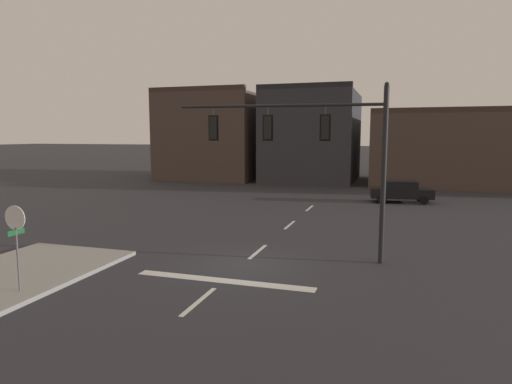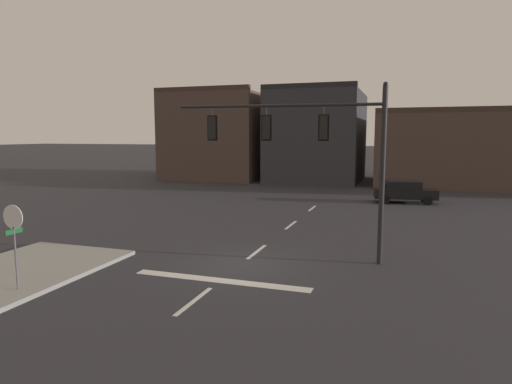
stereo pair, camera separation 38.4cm
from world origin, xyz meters
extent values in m
plane|color=#2B2B30|center=(0.00, 0.00, 0.00)|extent=(400.00, 400.00, 0.00)
cube|color=gray|center=(-7.20, -4.00, 0.07)|extent=(5.00, 8.00, 0.15)
cube|color=silver|center=(0.00, -2.00, 0.00)|extent=(6.40, 0.50, 0.01)
cube|color=silver|center=(0.00, -4.00, 0.00)|extent=(0.16, 2.40, 0.01)
cube|color=silver|center=(0.00, 2.00, 0.00)|extent=(0.16, 2.40, 0.01)
cube|color=silver|center=(0.00, 8.00, 0.00)|extent=(0.16, 2.40, 0.01)
cube|color=silver|center=(0.00, 14.00, 0.00)|extent=(0.16, 2.40, 0.01)
cylinder|color=black|center=(5.07, 1.80, 3.39)|extent=(0.20, 0.20, 6.77)
cylinder|color=black|center=(1.07, 1.40, 6.10)|extent=(8.02, 0.93, 0.12)
sphere|color=black|center=(5.07, 1.80, 6.82)|extent=(0.18, 0.18, 0.18)
cylinder|color=#56565B|center=(2.85, 1.58, 5.86)|extent=(0.03, 0.03, 0.35)
cube|color=black|center=(2.85, 1.58, 5.24)|extent=(0.32, 0.27, 0.90)
sphere|color=red|center=(2.83, 1.71, 5.52)|extent=(0.20, 0.20, 0.20)
sphere|color=#2D2314|center=(2.83, 1.71, 5.24)|extent=(0.20, 0.20, 0.20)
sphere|color=black|center=(2.83, 1.71, 4.96)|extent=(0.20, 0.20, 0.20)
cube|color=black|center=(2.85, 1.56, 5.24)|extent=(0.42, 0.07, 1.02)
cylinder|color=#56565B|center=(0.62, 1.35, 5.86)|extent=(0.03, 0.03, 0.35)
cube|color=black|center=(0.62, 1.35, 5.24)|extent=(0.32, 0.27, 0.90)
sphere|color=red|center=(0.61, 1.48, 5.52)|extent=(0.20, 0.20, 0.20)
sphere|color=#2D2314|center=(0.61, 1.48, 5.24)|extent=(0.20, 0.20, 0.20)
sphere|color=black|center=(0.61, 1.48, 4.96)|extent=(0.20, 0.20, 0.20)
cube|color=black|center=(0.62, 1.33, 5.24)|extent=(0.42, 0.07, 1.02)
cylinder|color=#56565B|center=(-1.60, 1.12, 5.86)|extent=(0.03, 0.03, 0.35)
cube|color=black|center=(-1.60, 1.12, 5.24)|extent=(0.32, 0.27, 0.90)
sphere|color=red|center=(-1.62, 1.25, 5.52)|extent=(0.20, 0.20, 0.20)
sphere|color=#2D2314|center=(-1.62, 1.25, 5.24)|extent=(0.20, 0.20, 0.20)
sphere|color=black|center=(-1.62, 1.25, 4.96)|extent=(0.20, 0.20, 0.20)
cube|color=black|center=(-1.60, 1.10, 5.24)|extent=(0.42, 0.07, 1.02)
cylinder|color=#56565B|center=(-5.53, -5.19, 1.07)|extent=(0.06, 0.06, 2.15)
cylinder|color=white|center=(-5.53, -5.19, 2.45)|extent=(0.76, 0.03, 0.76)
cylinder|color=#B21414|center=(-5.53, -5.17, 2.45)|extent=(0.68, 0.03, 0.68)
cube|color=#19592D|center=(-5.53, -5.19, 2.00)|extent=(0.02, 0.64, 0.16)
cube|color=black|center=(5.99, 18.62, 0.70)|extent=(4.59, 2.33, 0.70)
cube|color=black|center=(5.84, 18.60, 1.33)|extent=(2.64, 1.89, 0.56)
cube|color=#2D3842|center=(6.60, 18.70, 1.31)|extent=(0.43, 1.54, 0.47)
cube|color=#2D3842|center=(4.68, 18.46, 1.31)|extent=(0.40, 1.54, 0.46)
cylinder|color=black|center=(7.32, 19.64, 0.32)|extent=(0.66, 0.30, 0.64)
cylinder|color=black|center=(7.53, 17.96, 0.32)|extent=(0.66, 0.30, 0.64)
cylinder|color=black|center=(4.44, 19.29, 0.32)|extent=(0.66, 0.30, 0.64)
cylinder|color=black|center=(4.65, 17.60, 0.32)|extent=(0.66, 0.30, 0.64)
sphere|color=silver|center=(8.08, 19.46, 0.75)|extent=(0.16, 0.16, 0.16)
sphere|color=silver|center=(8.22, 18.32, 0.75)|extent=(0.16, 0.16, 0.16)
cube|color=maroon|center=(3.82, 18.35, 0.78)|extent=(0.21, 1.36, 0.12)
cube|color=#473833|center=(-14.57, 33.47, 4.75)|extent=(10.80, 12.87, 9.50)
cube|color=#3A2B26|center=(-14.57, 27.34, 9.75)|extent=(10.80, 0.60, 0.50)
cube|color=#2D2D33|center=(-3.25, 32.91, 4.72)|extent=(9.38, 11.74, 9.43)
cube|color=black|center=(-3.25, 27.34, 9.68)|extent=(9.38, 0.60, 0.50)
cube|color=#473833|center=(9.46, 33.30, 3.47)|extent=(12.67, 12.52, 6.93)
cube|color=#3A2B26|center=(9.46, 27.34, 7.18)|extent=(12.67, 0.60, 0.50)
camera|label=1|loc=(5.47, -15.70, 4.94)|focal=31.18mm
camera|label=2|loc=(5.84, -15.58, 4.94)|focal=31.18mm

